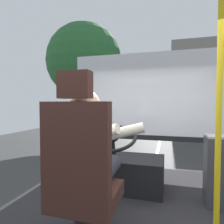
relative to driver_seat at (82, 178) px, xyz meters
name	(u,v)px	position (x,y,z in m)	size (l,w,h in m)	color
ground	(160,139)	(0.21, 9.29, -1.36)	(18.00, 44.00, 0.06)	#363636
driver_seat	(82,178)	(0.00, 0.00, 0.00)	(0.48, 0.48, 1.31)	black
bus_driver	(89,151)	(0.00, 0.13, 0.16)	(0.82, 0.62, 0.75)	#282833
steering_console	(120,170)	(0.00, 1.16, -0.33)	(1.10, 0.98, 0.84)	black
handrail_pole	(219,101)	(0.97, 0.38, 0.56)	(0.04, 0.04, 2.23)	gold
fare_box	(216,170)	(1.10, 1.02, -0.18)	(0.22, 0.26, 0.75)	#333338
windshield_panel	(145,106)	(0.21, 2.11, 0.49)	(2.50, 0.08, 1.48)	silver
street_tree	(84,62)	(-3.32, 7.59, 2.54)	(3.58, 3.58, 5.67)	#4C3828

